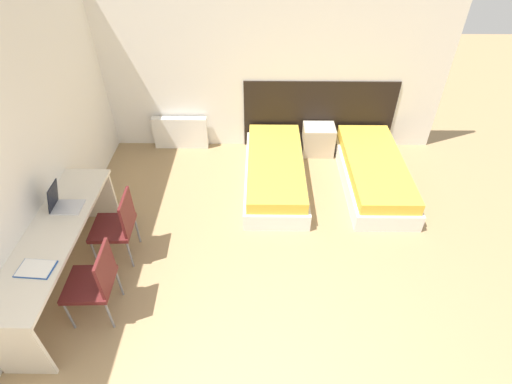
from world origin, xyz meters
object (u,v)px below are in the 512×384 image
object	(u,v)px
chair_near_laptop	(117,224)
laptop	(63,203)
nightstand	(318,140)
chair_near_notebook	(94,280)
bed_near_window	(275,172)
bed_near_door	(373,172)

from	to	relation	value
chair_near_laptop	laptop	xyz separation A→B (m)	(-0.51, -0.03, 0.33)
nightstand	chair_near_laptop	xyz separation A→B (m)	(-2.54, -2.24, 0.26)
chair_near_notebook	chair_near_laptop	bearing A→B (deg)	88.12
bed_near_window	laptop	distance (m)	2.82
chair_near_laptop	chair_near_notebook	distance (m)	0.79
chair_near_notebook	bed_near_door	bearing A→B (deg)	32.25
laptop	bed_near_door	bearing A→B (deg)	19.99
bed_near_door	laptop	distance (m)	4.08
bed_near_window	chair_near_laptop	world-z (taller)	chair_near_laptop
bed_near_window	bed_near_door	xyz separation A→B (m)	(1.42, 0.00, 0.00)
chair_near_notebook	laptop	distance (m)	0.97
chair_near_laptop	chair_near_notebook	size ratio (longest dim) A/B	1.00
chair_near_laptop	laptop	bearing A→B (deg)	-178.72
chair_near_notebook	bed_near_window	bearing A→B (deg)	48.41
chair_near_laptop	laptop	distance (m)	0.61
bed_near_window	nightstand	size ratio (longest dim) A/B	4.12
bed_near_window	bed_near_door	distance (m)	1.42
bed_near_door	chair_near_notebook	size ratio (longest dim) A/B	2.28
bed_near_door	nightstand	distance (m)	1.09
nightstand	chair_near_notebook	bearing A→B (deg)	-130.03
nightstand	chair_near_notebook	distance (m)	3.96
chair_near_laptop	laptop	size ratio (longest dim) A/B	2.83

